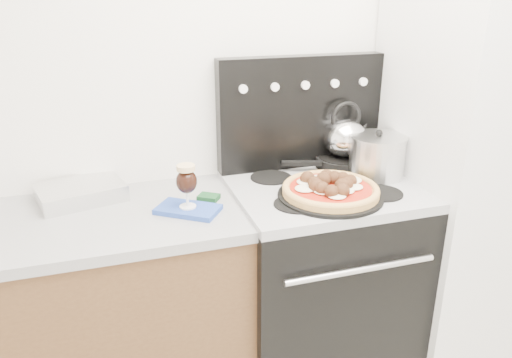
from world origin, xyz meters
name	(u,v)px	position (x,y,z in m)	size (l,w,h in m)	color
room_shell	(459,192)	(0.00, 0.29, 1.25)	(3.52, 3.01, 2.52)	#BBB7AD
base_cabinet	(59,330)	(-1.02, 1.20, 0.43)	(1.45, 0.60, 0.86)	brown
countertop	(42,228)	(-1.02, 1.20, 0.88)	(1.48, 0.63, 0.04)	#99999C
stove_body	(318,284)	(0.08, 1.18, 0.44)	(0.76, 0.65, 0.88)	black
cooktop	(323,190)	(0.08, 1.18, 0.90)	(0.76, 0.65, 0.04)	#ADADB2
backguard	(300,112)	(0.08, 1.45, 1.17)	(0.76, 0.08, 0.50)	black
fridge	(468,164)	(0.78, 1.15, 0.95)	(0.64, 0.68, 1.90)	silver
foil_sheet	(81,192)	(-0.89, 1.38, 0.93)	(0.32, 0.24, 0.06)	white
oven_mitt	(188,209)	(-0.50, 1.13, 0.91)	(0.23, 0.13, 0.02)	#294AAC
beer_glass	(187,186)	(-0.50, 1.13, 1.01)	(0.08, 0.08, 0.17)	black
pizza_pan	(330,196)	(0.05, 1.05, 0.93)	(0.42, 0.42, 0.01)	black
pizza	(331,188)	(0.05, 1.05, 0.96)	(0.38, 0.38, 0.05)	tan
skillet	(343,162)	(0.27, 1.37, 0.94)	(0.25, 0.25, 0.05)	black
tea_kettle	(345,134)	(0.27, 1.37, 1.07)	(0.20, 0.20, 0.22)	silver
stock_pot	(377,157)	(0.35, 1.21, 1.01)	(0.24, 0.24, 0.17)	silver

